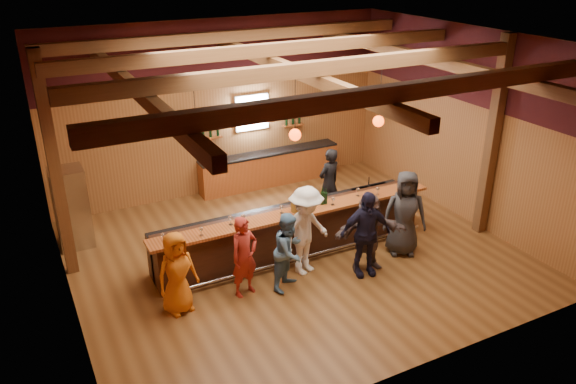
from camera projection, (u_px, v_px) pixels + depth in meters
name	position (u px, v px, depth m)	size (l,w,h in m)	color
room	(294.00, 109.00, 10.86)	(9.04, 9.00, 4.52)	brown
bar_counter	(292.00, 230.00, 12.03)	(6.30, 1.07, 1.11)	black
back_bar_cabinet	(270.00, 168.00, 15.45)	(4.00, 0.52, 0.95)	brown
window	(252.00, 112.00, 14.82)	(0.95, 0.09, 0.95)	silver
framed_pictures	(281.00, 107.00, 15.16)	(5.35, 0.05, 0.45)	black
wine_shelves	(253.00, 129.00, 14.94)	(3.00, 0.18, 0.30)	brown
pendant_lights	(295.00, 134.00, 11.02)	(4.24, 0.24, 1.37)	black
stainless_fridge	(71.00, 208.00, 12.15)	(0.70, 0.70, 1.80)	silver
customer_orange	(177.00, 273.00, 9.96)	(0.77, 0.50, 1.58)	#CE6213
customer_redvest	(244.00, 257.00, 10.45)	(0.58, 0.38, 1.60)	maroon
customer_denim	(289.00, 251.00, 10.68)	(0.76, 0.59, 1.57)	teal
customer_white	(306.00, 231.00, 11.09)	(1.21, 0.70, 1.88)	white
customer_navy	(365.00, 234.00, 11.06)	(1.06, 0.44, 1.81)	black
customer_brown	(368.00, 232.00, 11.30)	(1.52, 0.49, 1.64)	#574646
customer_dark	(405.00, 213.00, 11.82)	(0.92, 0.60, 1.88)	#2B2A2D
bartender	(329.00, 183.00, 13.49)	(0.63, 0.41, 1.73)	black
ice_bucket	(297.00, 205.00, 11.47)	(0.24, 0.24, 0.26)	brown
bottle_a	(326.00, 198.00, 11.80)	(0.07, 0.07, 0.34)	black
bottle_b	(322.00, 198.00, 11.77)	(0.08, 0.08, 0.38)	black
glass_a	(163.00, 235.00, 10.33)	(0.07, 0.07, 0.16)	silver
glass_b	(201.00, 229.00, 10.51)	(0.08, 0.08, 0.18)	silver
glass_c	(230.00, 218.00, 10.90)	(0.09, 0.09, 0.20)	silver
glass_d	(243.00, 217.00, 10.97)	(0.09, 0.09, 0.20)	silver
glass_e	(281.00, 207.00, 11.38)	(0.08, 0.08, 0.18)	silver
glass_f	(333.00, 199.00, 11.75)	(0.08, 0.08, 0.19)	silver
glass_g	(358.00, 190.00, 12.16)	(0.08, 0.08, 0.19)	silver
glass_h	(378.00, 189.00, 12.21)	(0.08, 0.08, 0.19)	silver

